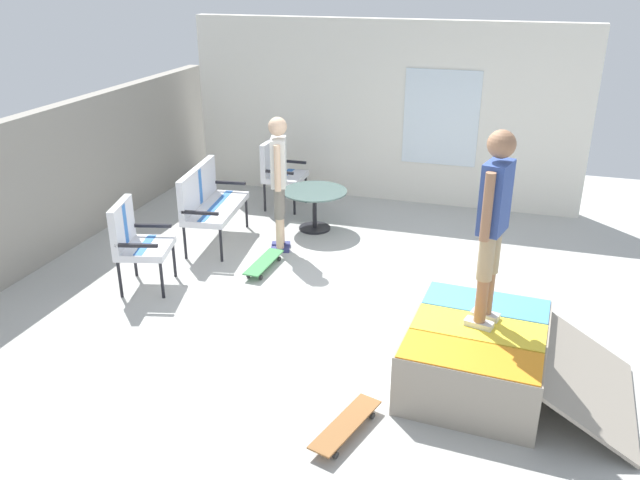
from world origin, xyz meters
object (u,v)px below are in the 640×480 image
person_skater (494,216)px  patio_table (315,202)px  skateboard_by_bench (264,263)px  skateboard_spare (346,425)px  skate_ramp (480,355)px  patio_bench (207,198)px  patio_chair_by_wall (134,237)px  person_watching (279,174)px  patio_chair_near_house (278,168)px

person_skater → patio_table: bearing=39.8°
skateboard_by_bench → skateboard_spare: size_ratio=0.98×
skate_ramp → patio_bench: bearing=59.1°
patio_chair_by_wall → person_watching: (1.50, -1.18, 0.41)m
patio_chair_near_house → skateboard_spare: size_ratio=1.24×
patio_table → person_watching: person_watching is taller
patio_bench → patio_table: (0.84, -1.20, -0.21)m
person_skater → skateboard_by_bench: bearing=60.0°
skateboard_by_bench → patio_chair_near_house: bearing=16.0°
skateboard_by_bench → patio_chair_by_wall: bearing=125.6°
person_watching → patio_bench: bearing=93.0°
skateboard_by_bench → skateboard_spare: (-2.63, -1.75, 0.00)m
skate_ramp → skateboard_by_bench: size_ratio=2.45×
patio_table → skateboard_by_bench: (-1.43, 0.19, -0.32)m
person_watching → skateboard_by_bench: size_ratio=2.15×
patio_chair_near_house → skateboard_spare: 5.37m
skate_ramp → patio_chair_near_house: size_ratio=1.94×
patio_chair_by_wall → patio_table: bearing=-31.3°
skate_ramp → skateboard_spare: 1.39m
patio_bench → person_watching: (0.05, -0.99, 0.40)m
patio_bench → patio_chair_near_house: (1.58, -0.39, -0.00)m
person_skater → patio_bench: bearing=60.0°
patio_bench → patio_chair_by_wall: bearing=172.6°
patio_chair_near_house → patio_chair_by_wall: size_ratio=1.00×
skate_ramp → patio_bench: (2.21, 3.69, 0.33)m
patio_table → person_watching: 1.02m
skateboard_spare → skate_ramp: bearing=-42.8°
patio_chair_by_wall → person_skater: person_skater is taller
skateboard_spare → person_skater: bearing=-40.0°
patio_table → patio_bench: bearing=125.0°
person_skater → skateboard_spare: (-1.09, 0.92, -1.47)m
person_watching → skateboard_by_bench: bearing=-177.9°
skate_ramp → skateboard_spare: (-1.01, 0.93, -0.20)m
patio_bench → patio_chair_by_wall: 1.46m
skate_ramp → person_watching: bearing=50.1°
person_watching → person_skater: size_ratio=1.03×
patio_chair_by_wall → person_watching: 1.95m
skate_ramp → person_watching: person_watching is taller
person_watching → skateboard_spare: person_watching is taller
patio_chair_by_wall → patio_table: (2.29, -1.39, -0.21)m
patio_chair_by_wall → skate_ramp: bearing=-101.2°
patio_bench → person_watching: size_ratio=0.76×
patio_chair_by_wall → person_watching: size_ratio=0.59×
patio_chair_near_house → skateboard_spare: patio_chair_near_house is taller
patio_chair_near_house → person_watching: person_watching is taller
skate_ramp → person_skater: bearing=9.9°
person_skater → patio_chair_by_wall: bearing=80.0°
patio_chair_near_house → patio_chair_by_wall: same height
skate_ramp → skateboard_by_bench: (1.62, 2.68, -0.20)m
patio_chair_by_wall → skateboard_spare: patio_chair_by_wall is taller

